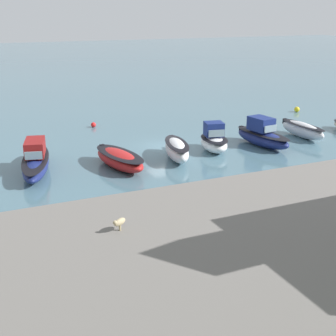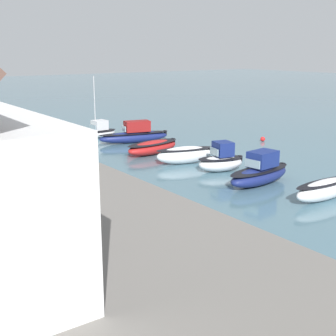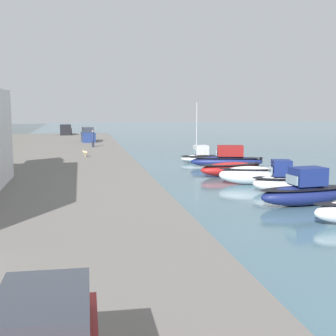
% 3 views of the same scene
% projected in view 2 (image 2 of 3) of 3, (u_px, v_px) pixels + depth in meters
% --- Properties ---
extents(ground_plane, '(320.00, 320.00, 0.00)m').
position_uv_depth(ground_plane, '(221.00, 158.00, 46.13)').
color(ground_plane, slate).
extents(moored_boat_2, '(1.54, 6.20, 1.50)m').
position_uv_depth(moored_boat_2, '(326.00, 189.00, 33.29)').
color(moored_boat_2, white).
rests_on(moored_boat_2, ground_plane).
extents(moored_boat_3, '(2.96, 6.94, 2.67)m').
position_uv_depth(moored_boat_3, '(260.00, 172.00, 37.04)').
color(moored_boat_3, navy).
rests_on(moored_boat_3, ground_plane).
extents(moored_boat_4, '(3.14, 4.63, 2.62)m').
position_uv_depth(moored_boat_4, '(221.00, 160.00, 41.15)').
color(moored_boat_4, white).
rests_on(moored_boat_4, ground_plane).
extents(moored_boat_5, '(3.15, 5.98, 1.63)m').
position_uv_depth(moored_boat_5, '(185.00, 155.00, 43.93)').
color(moored_boat_5, white).
rests_on(moored_boat_5, ground_plane).
extents(moored_boat_6, '(3.50, 6.86, 1.37)m').
position_uv_depth(moored_boat_6, '(153.00, 147.00, 47.95)').
color(moored_boat_6, red).
rests_on(moored_boat_6, ground_plane).
extents(moored_boat_7, '(3.87, 8.58, 2.51)m').
position_uv_depth(moored_boat_7, '(134.00, 135.00, 53.85)').
color(moored_boat_7, navy).
rests_on(moored_boat_7, ground_plane).
extents(moored_boat_8, '(2.40, 4.83, 7.39)m').
position_uv_depth(moored_boat_8, '(99.00, 131.00, 57.09)').
color(moored_boat_8, white).
rests_on(moored_boat_8, ground_plane).
extents(mooring_buoy_0, '(0.54, 0.54, 0.54)m').
position_uv_depth(mooring_buoy_0, '(263.00, 139.00, 54.73)').
color(mooring_buoy_0, red).
rests_on(mooring_buoy_0, ground_plane).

